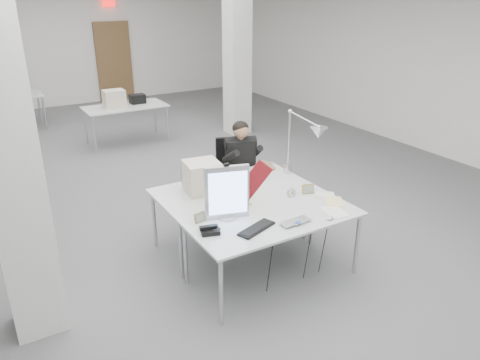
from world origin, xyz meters
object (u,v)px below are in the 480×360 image
object	(u,v)px
office_chair	(239,177)
architect_lamp	(301,146)
laptop	(298,224)
beige_monitor	(202,177)
seated_person	(241,154)
desk_phone	(210,231)
monitor	(227,192)
bankers_lamp	(243,190)
desk_main	(274,217)

from	to	relation	value
office_chair	architect_lamp	world-z (taller)	architect_lamp
laptop	architect_lamp	world-z (taller)	architect_lamp
beige_monitor	architect_lamp	world-z (taller)	architect_lamp
seated_person	desk_phone	size ratio (longest dim) A/B	4.72
office_chair	monitor	size ratio (longest dim) A/B	1.92
bankers_lamp	architect_lamp	bearing A→B (deg)	27.74
office_chair	monitor	bearing A→B (deg)	-106.16
monitor	architect_lamp	xyz separation A→B (m)	(1.28, 0.45, 0.14)
monitor	desk_main	bearing A→B (deg)	-10.88
monitor	laptop	world-z (taller)	monitor
monitor	desk_phone	size ratio (longest dim) A/B	3.16
desk_main	beige_monitor	xyz separation A→B (m)	(-0.35, 0.95, 0.19)
laptop	bankers_lamp	xyz separation A→B (m)	(-0.23, 0.69, 0.16)
laptop	bankers_lamp	world-z (taller)	bankers_lamp
desk_main	office_chair	bearing A→B (deg)	71.99
monitor	beige_monitor	bearing A→B (deg)	100.83
desk_main	beige_monitor	distance (m)	1.03
desk_main	monitor	distance (m)	0.57
seated_person	monitor	world-z (taller)	seated_person
office_chair	bankers_lamp	distance (m)	1.37
monitor	laptop	distance (m)	0.78
desk_main	architect_lamp	distance (m)	1.17
office_chair	beige_monitor	world-z (taller)	beige_monitor
seated_person	beige_monitor	world-z (taller)	seated_person
desk_main	desk_phone	bearing A→B (deg)	177.68
seated_person	bankers_lamp	size ratio (longest dim) A/B	2.50
monitor	beige_monitor	size ratio (longest dim) A/B	1.48
office_chair	desk_phone	size ratio (longest dim) A/B	6.06
laptop	architect_lamp	distance (m)	1.28
office_chair	laptop	bearing A→B (deg)	-83.50
seated_person	desk_phone	bearing A→B (deg)	-110.96
monitor	architect_lamp	world-z (taller)	architect_lamp
desk_main	office_chair	world-z (taller)	office_chair
monitor	bankers_lamp	xyz separation A→B (m)	(0.30, 0.18, -0.11)
seated_person	laptop	distance (m)	1.84
seated_person	architect_lamp	size ratio (longest dim) A/B	0.99
desk_phone	architect_lamp	world-z (taller)	architect_lamp
desk_phone	seated_person	bearing A→B (deg)	67.97
beige_monitor	architect_lamp	xyz separation A→B (m)	(1.20, -0.28, 0.24)
bankers_lamp	seated_person	bearing A→B (deg)	72.59
desk_main	seated_person	world-z (taller)	seated_person
desk_phone	architect_lamp	distance (m)	1.75
desk_phone	desk_main	bearing A→B (deg)	15.50
beige_monitor	architect_lamp	distance (m)	1.25
seated_person	beige_monitor	bearing A→B (deg)	-128.07
laptop	seated_person	bearing A→B (deg)	75.82
office_chair	laptop	distance (m)	1.90
office_chair	monitor	world-z (taller)	monitor
desk_phone	beige_monitor	bearing A→B (deg)	85.37
desk_main	desk_phone	distance (m)	0.73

